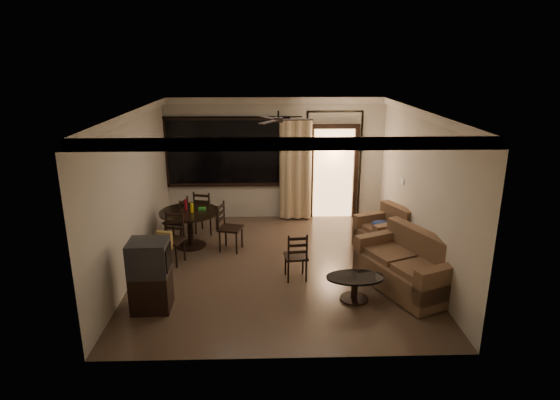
{
  "coord_description": "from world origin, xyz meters",
  "views": [
    {
      "loc": [
        -0.21,
        -7.82,
        3.65
      ],
      "look_at": [
        0.03,
        0.2,
        1.19
      ],
      "focal_mm": 30.0,
      "sensor_mm": 36.0,
      "label": 1
    }
  ],
  "objects_px": {
    "tv_cabinet": "(150,275)",
    "sofa": "(409,268)",
    "dining_chair_south": "(171,248)",
    "dining_chair_north": "(206,220)",
    "armchair": "(384,233)",
    "dining_table": "(190,219)",
    "dining_chair_east": "(230,236)",
    "dining_chair_west": "(178,229)",
    "side_chair": "(296,265)",
    "coffee_table": "(355,284)"
  },
  "relations": [
    {
      "from": "sofa",
      "to": "coffee_table",
      "type": "height_order",
      "value": "sofa"
    },
    {
      "from": "dining_chair_south",
      "to": "coffee_table",
      "type": "relative_size",
      "value": 1.06
    },
    {
      "from": "dining_chair_north",
      "to": "armchair",
      "type": "relative_size",
      "value": 0.87
    },
    {
      "from": "sofa",
      "to": "side_chair",
      "type": "xyz_separation_m",
      "value": [
        -1.83,
        0.4,
        -0.11
      ]
    },
    {
      "from": "dining_chair_west",
      "to": "dining_chair_north",
      "type": "relative_size",
      "value": 1.0
    },
    {
      "from": "tv_cabinet",
      "to": "dining_table",
      "type": "bearing_deg",
      "value": 83.59
    },
    {
      "from": "dining_table",
      "to": "sofa",
      "type": "height_order",
      "value": "dining_table"
    },
    {
      "from": "sofa",
      "to": "armchair",
      "type": "height_order",
      "value": "sofa"
    },
    {
      "from": "dining_chair_west",
      "to": "dining_chair_east",
      "type": "bearing_deg",
      "value": 83.59
    },
    {
      "from": "tv_cabinet",
      "to": "armchair",
      "type": "xyz_separation_m",
      "value": [
        4.04,
        2.16,
        -0.2
      ]
    },
    {
      "from": "dining_table",
      "to": "dining_chair_north",
      "type": "bearing_deg",
      "value": 74.74
    },
    {
      "from": "dining_table",
      "to": "dining_chair_east",
      "type": "bearing_deg",
      "value": -15.45
    },
    {
      "from": "dining_chair_north",
      "to": "side_chair",
      "type": "bearing_deg",
      "value": 143.91
    },
    {
      "from": "side_chair",
      "to": "tv_cabinet",
      "type": "bearing_deg",
      "value": 16.24
    },
    {
      "from": "dining_table",
      "to": "tv_cabinet",
      "type": "distance_m",
      "value": 2.46
    },
    {
      "from": "dining_chair_east",
      "to": "tv_cabinet",
      "type": "height_order",
      "value": "tv_cabinet"
    },
    {
      "from": "dining_chair_west",
      "to": "dining_chair_east",
      "type": "height_order",
      "value": "same"
    },
    {
      "from": "sofa",
      "to": "coffee_table",
      "type": "bearing_deg",
      "value": 176.53
    },
    {
      "from": "tv_cabinet",
      "to": "sofa",
      "type": "bearing_deg",
      "value": 6.03
    },
    {
      "from": "dining_table",
      "to": "coffee_table",
      "type": "xyz_separation_m",
      "value": [
        2.88,
        -2.27,
        -0.32
      ]
    },
    {
      "from": "dining_chair_west",
      "to": "dining_chair_east",
      "type": "xyz_separation_m",
      "value": [
        1.11,
        -0.44,
        0.0
      ]
    },
    {
      "from": "dining_table",
      "to": "dining_chair_north",
      "type": "relative_size",
      "value": 1.25
    },
    {
      "from": "dining_chair_north",
      "to": "tv_cabinet",
      "type": "bearing_deg",
      "value": 97.95
    },
    {
      "from": "dining_chair_west",
      "to": "dining_chair_south",
      "type": "bearing_deg",
      "value": 19.54
    },
    {
      "from": "side_chair",
      "to": "coffee_table",
      "type": "bearing_deg",
      "value": 132.42
    },
    {
      "from": "dining_chair_east",
      "to": "tv_cabinet",
      "type": "bearing_deg",
      "value": 170.83
    },
    {
      "from": "dining_chair_east",
      "to": "tv_cabinet",
      "type": "relative_size",
      "value": 0.87
    },
    {
      "from": "coffee_table",
      "to": "dining_chair_north",
      "type": "bearing_deg",
      "value": 131.51
    },
    {
      "from": "tv_cabinet",
      "to": "sofa",
      "type": "height_order",
      "value": "tv_cabinet"
    },
    {
      "from": "dining_chair_west",
      "to": "dining_chair_south",
      "type": "distance_m",
      "value": 1.05
    },
    {
      "from": "dining_chair_north",
      "to": "dining_chair_west",
      "type": "bearing_deg",
      "value": 61.71
    },
    {
      "from": "dining_chair_west",
      "to": "side_chair",
      "type": "xyz_separation_m",
      "value": [
        2.32,
        -1.73,
        -0.03
      ]
    },
    {
      "from": "dining_chair_south",
      "to": "dining_chair_north",
      "type": "height_order",
      "value": "same"
    },
    {
      "from": "sofa",
      "to": "coffee_table",
      "type": "distance_m",
      "value": 1.03
    },
    {
      "from": "dining_table",
      "to": "armchair",
      "type": "bearing_deg",
      "value": -4.3
    },
    {
      "from": "dining_table",
      "to": "dining_chair_south",
      "type": "xyz_separation_m",
      "value": [
        -0.23,
        -0.83,
        -0.28
      ]
    },
    {
      "from": "dining_table",
      "to": "side_chair",
      "type": "distance_m",
      "value": 2.54
    },
    {
      "from": "dining_chair_east",
      "to": "dining_chair_north",
      "type": "bearing_deg",
      "value": 46.76
    },
    {
      "from": "dining_chair_east",
      "to": "dining_chair_south",
      "type": "height_order",
      "value": "same"
    },
    {
      "from": "side_chair",
      "to": "sofa",
      "type": "bearing_deg",
      "value": 161.05
    },
    {
      "from": "dining_chair_east",
      "to": "side_chair",
      "type": "bearing_deg",
      "value": -121.45
    },
    {
      "from": "tv_cabinet",
      "to": "side_chair",
      "type": "distance_m",
      "value": 2.43
    },
    {
      "from": "dining_chair_east",
      "to": "dining_chair_south",
      "type": "relative_size",
      "value": 1.0
    },
    {
      "from": "dining_chair_east",
      "to": "coffee_table",
      "type": "bearing_deg",
      "value": -119.15
    },
    {
      "from": "dining_chair_south",
      "to": "coffee_table",
      "type": "bearing_deg",
      "value": -9.45
    },
    {
      "from": "dining_table",
      "to": "armchair",
      "type": "distance_m",
      "value": 3.85
    },
    {
      "from": "dining_table",
      "to": "dining_chair_east",
      "type": "height_order",
      "value": "dining_table"
    },
    {
      "from": "dining_chair_east",
      "to": "side_chair",
      "type": "distance_m",
      "value": 1.77
    },
    {
      "from": "dining_chair_east",
      "to": "coffee_table",
      "type": "xyz_separation_m",
      "value": [
        2.08,
        -2.04,
        -0.02
      ]
    },
    {
      "from": "dining_chair_east",
      "to": "side_chair",
      "type": "height_order",
      "value": "dining_chair_east"
    }
  ]
}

